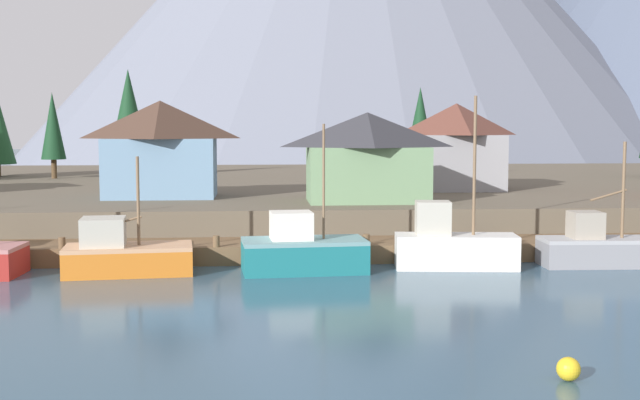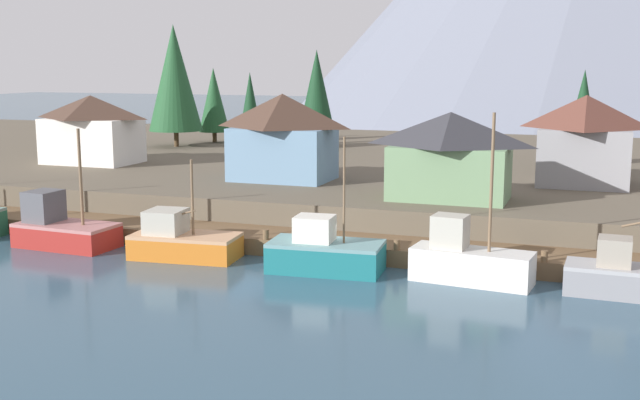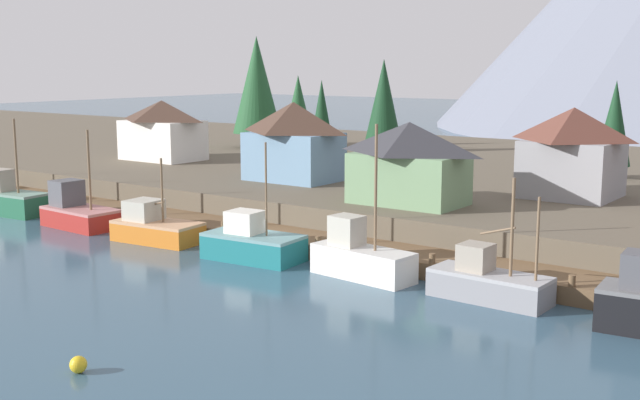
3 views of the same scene
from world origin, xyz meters
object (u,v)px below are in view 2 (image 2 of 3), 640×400
at_px(fishing_boat_red, 62,229).
at_px(house_white, 92,129).
at_px(fishing_boat_orange, 182,241).
at_px(house_green, 450,155).
at_px(fishing_boat_grey, 629,277).
at_px(conifer_back_right, 214,100).
at_px(house_grey, 585,139).
at_px(fishing_boat_white, 468,260).
at_px(conifer_mid_right, 175,78).
at_px(house_blue, 283,136).
at_px(conifer_mid_left, 583,111).
at_px(conifer_near_left, 317,93).
at_px(conifer_near_right, 250,102).
at_px(fishing_boat_teal, 324,252).

height_order(fishing_boat_red, house_white, house_white).
xyz_separation_m(fishing_boat_orange, house_green, (13.73, 11.13, 4.42)).
relative_size(fishing_boat_grey, house_white, 0.80).
bearing_deg(conifer_back_right, house_grey, -25.70).
bearing_deg(fishing_boat_white, house_white, 158.81).
relative_size(fishing_boat_white, conifer_mid_right, 0.69).
relative_size(house_white, house_blue, 1.07).
height_order(house_grey, conifer_mid_right, conifer_mid_right).
bearing_deg(house_green, house_grey, 49.93).
bearing_deg(fishing_boat_grey, house_blue, 150.44).
bearing_deg(conifer_mid_left, fishing_boat_grey, -84.32).
xyz_separation_m(fishing_boat_grey, conifer_mid_right, (-44.65, 34.01, 8.85)).
bearing_deg(fishing_boat_orange, house_white, 130.08).
height_order(fishing_boat_grey, house_grey, house_grey).
relative_size(conifer_near_left, conifer_near_right, 1.29).
bearing_deg(conifer_near_right, conifer_near_left, 22.75).
bearing_deg(conifer_mid_left, conifer_near_right, 173.38).
relative_size(fishing_boat_red, conifer_near_left, 0.72).
bearing_deg(fishing_boat_white, conifer_mid_left, 88.00).
height_order(conifer_near_left, conifer_back_right, conifer_near_left).
xyz_separation_m(fishing_boat_teal, conifer_near_left, (-14.55, 39.24, 7.16)).
relative_size(fishing_boat_red, conifer_mid_right, 0.58).
bearing_deg(conifer_mid_left, fishing_boat_teal, -111.01).
bearing_deg(house_grey, conifer_near_right, 155.30).
height_order(fishing_boat_orange, house_grey, house_grey).
height_order(fishing_boat_teal, house_grey, house_grey).
bearing_deg(conifer_mid_right, house_blue, -43.24).
bearing_deg(conifer_near_left, fishing_boat_white, -60.02).
distance_m(house_grey, conifer_mid_left, 11.84).
bearing_deg(conifer_back_right, fishing_boat_grey, -42.73).
xyz_separation_m(house_blue, conifer_near_left, (-5.73, 23.63, 2.35)).
distance_m(fishing_boat_white, house_grey, 21.59).
bearing_deg(fishing_boat_teal, fishing_boat_red, 175.07).
distance_m(fishing_boat_teal, conifer_near_right, 42.62).
xyz_separation_m(fishing_boat_grey, house_grey, (-2.74, 20.34, 4.89)).
xyz_separation_m(fishing_boat_grey, conifer_near_right, (-36.78, 35.99, 6.35)).
bearing_deg(conifer_back_right, house_green, -42.19).
xyz_separation_m(house_grey, house_green, (-8.17, -9.71, -0.43)).
xyz_separation_m(fishing_boat_orange, conifer_near_left, (-5.63, 39.23, 7.20)).
relative_size(fishing_boat_teal, fishing_boat_grey, 1.14).
height_order(fishing_boat_white, conifer_near_left, conifer_near_left).
relative_size(house_white, conifer_near_right, 1.03).
relative_size(fishing_boat_white, house_green, 1.12).
relative_size(conifer_mid_left, conifer_back_right, 1.00).
xyz_separation_m(house_grey, conifer_near_left, (-27.52, 18.39, 2.35)).
height_order(fishing_boat_teal, house_white, house_white).
bearing_deg(conifer_near_left, conifer_near_right, -157.25).
xyz_separation_m(conifer_mid_right, conifer_back_right, (1.67, 5.70, -2.54)).
bearing_deg(house_green, conifer_near_right, 135.57).
xyz_separation_m(house_white, conifer_mid_left, (41.36, 13.13, 1.61)).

